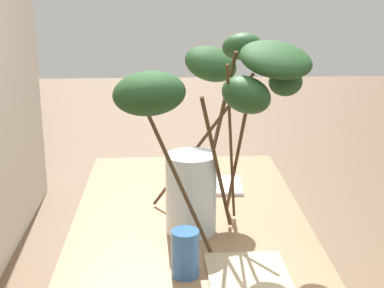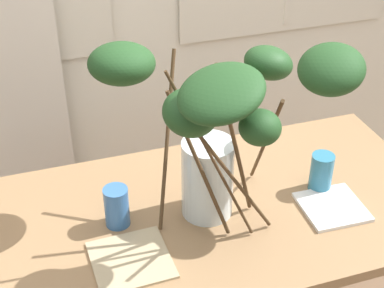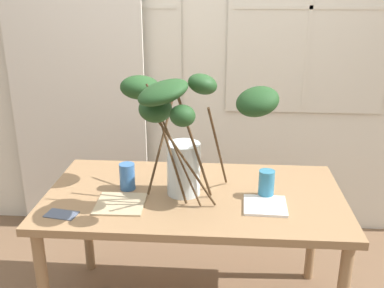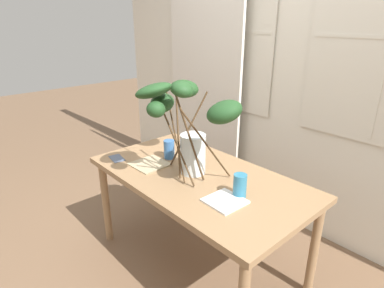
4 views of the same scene
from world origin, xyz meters
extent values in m
cube|color=#93704C|center=(0.00, 0.00, 0.70)|extent=(1.50, 0.81, 0.04)
cylinder|color=#93704C|center=(-0.69, 0.35, 0.34)|extent=(0.06, 0.06, 0.68)
cylinder|color=#93704C|center=(0.69, 0.35, 0.34)|extent=(0.06, 0.06, 0.68)
cylinder|color=silver|center=(-0.05, 0.00, 0.86)|extent=(0.17, 0.17, 0.27)
cylinder|color=silver|center=(-0.05, 0.00, 0.77)|extent=(0.15, 0.15, 0.09)
cylinder|color=#47331E|center=(0.00, -0.08, 1.03)|extent=(0.19, 0.12, 0.59)
ellipsoid|color=#1E421E|center=(0.05, -0.17, 1.32)|extent=(0.19, 0.18, 0.12)
cylinder|color=#47331E|center=(-0.08, -0.12, 1.02)|extent=(0.26, 0.07, 0.57)
ellipsoid|color=#1E421E|center=(-0.11, -0.25, 1.30)|extent=(0.28, 0.28, 0.17)
cylinder|color=#47331E|center=(-0.17, 0.06, 0.98)|extent=(0.14, 0.24, 0.51)
ellipsoid|color=#1E421E|center=(-0.28, 0.12, 1.24)|extent=(0.27, 0.28, 0.14)
cylinder|color=#47331E|center=(-0.11, -0.08, 0.97)|extent=(0.17, 0.12, 0.48)
ellipsoid|color=#1E421E|center=(-0.16, -0.16, 1.20)|extent=(0.21, 0.23, 0.17)
cylinder|color=#47331E|center=(-0.04, -0.15, 0.97)|extent=(0.31, 0.04, 0.49)
ellipsoid|color=#1E421E|center=(-0.03, -0.30, 1.22)|extent=(0.12, 0.12, 0.11)
cylinder|color=#47331E|center=(0.12, -0.04, 0.98)|extent=(0.10, 0.35, 0.50)
ellipsoid|color=#1E421E|center=(0.29, -0.09, 1.23)|extent=(0.25, 0.26, 0.20)
cylinder|color=#386BAD|center=(-0.35, 0.03, 0.79)|extent=(0.08, 0.08, 0.14)
cylinder|color=teal|center=(0.36, -0.01, 0.79)|extent=(0.08, 0.08, 0.14)
cube|color=tan|center=(-0.35, -0.15, 0.73)|extent=(0.24, 0.24, 0.01)
cube|color=white|center=(0.35, -0.12, 0.73)|extent=(0.21, 0.21, 0.01)
camera|label=1|loc=(-1.78, 0.08, 1.54)|focal=53.07mm
camera|label=2|loc=(-0.57, -1.40, 1.97)|focal=54.51mm
camera|label=3|loc=(0.14, -2.05, 1.73)|focal=42.11mm
camera|label=4|loc=(1.39, -1.31, 1.69)|focal=30.22mm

